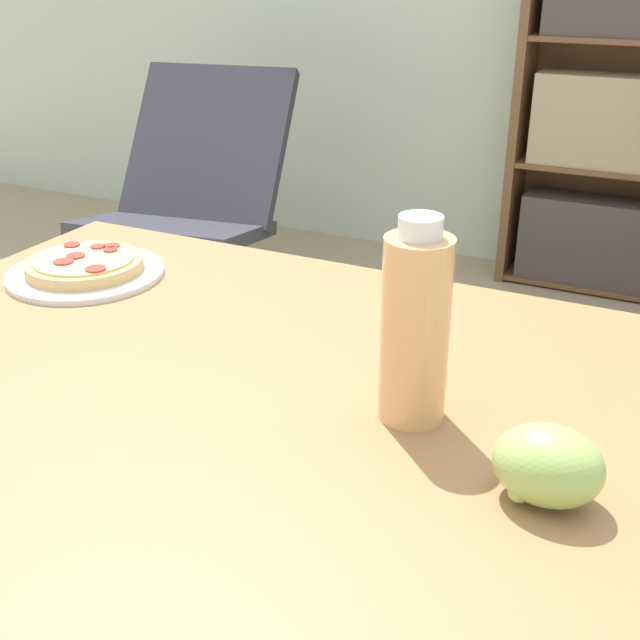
# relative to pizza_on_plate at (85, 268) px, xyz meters

# --- Properties ---
(dining_table) EXTENTS (1.14, 0.92, 0.77)m
(dining_table) POSITION_rel_pizza_on_plate_xyz_m (0.38, -0.21, -0.12)
(dining_table) COLOR #A37549
(dining_table) RESTS_ON ground_plane
(pizza_on_plate) EXTENTS (0.26, 0.26, 0.04)m
(pizza_on_plate) POSITION_rel_pizza_on_plate_xyz_m (0.00, 0.00, 0.00)
(pizza_on_plate) COLOR white
(pizza_on_plate) RESTS_ON dining_table
(grape_bunch) EXTENTS (0.11, 0.09, 0.08)m
(grape_bunch) POSITION_rel_pizza_on_plate_xyz_m (0.83, -0.28, 0.03)
(grape_bunch) COLOR #A8CC66
(grape_bunch) RESTS_ON dining_table
(drink_bottle) EXTENTS (0.08, 0.08, 0.25)m
(drink_bottle) POSITION_rel_pizza_on_plate_xyz_m (0.66, -0.18, 0.10)
(drink_bottle) COLOR #EFB270
(drink_bottle) RESTS_ON dining_table
(salt_shaker) EXTENTS (0.04, 0.04, 0.06)m
(salt_shaker) POSITION_rel_pizza_on_plate_xyz_m (0.55, 0.11, 0.02)
(salt_shaker) COLOR white
(salt_shaker) RESTS_ON dining_table
(lounge_chair_near) EXTENTS (0.71, 0.85, 0.88)m
(lounge_chair_near) POSITION_rel_pizza_on_plate_xyz_m (-0.79, 1.42, -0.50)
(lounge_chair_near) COLOR black
(lounge_chair_near) RESTS_ON ground_plane
(bookshelf) EXTENTS (0.69, 0.26, 1.48)m
(bookshelf) POSITION_rel_pizza_on_plate_xyz_m (0.53, 2.33, -0.08)
(bookshelf) COLOR brown
(bookshelf) RESTS_ON ground_plane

